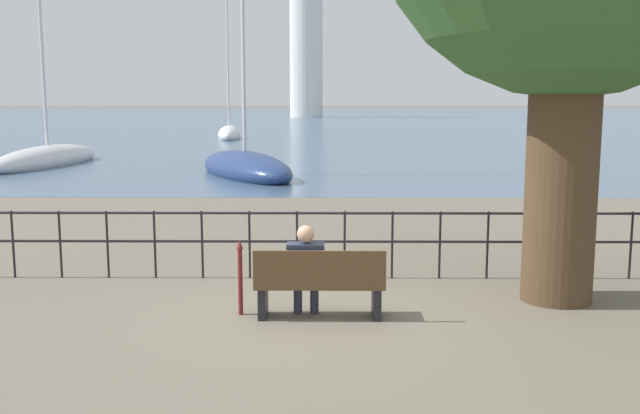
% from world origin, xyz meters
% --- Properties ---
extents(ground_plane, '(1000.00, 1000.00, 0.00)m').
position_xyz_m(ground_plane, '(0.00, 0.00, 0.00)').
color(ground_plane, '#706656').
extents(harbor_water, '(600.00, 300.00, 0.01)m').
position_xyz_m(harbor_water, '(0.00, 161.27, 0.00)').
color(harbor_water, '#47607A').
rests_on(harbor_water, ground_plane).
extents(park_bench, '(1.64, 0.45, 0.90)m').
position_xyz_m(park_bench, '(0.00, -0.06, 0.43)').
color(park_bench, brown).
rests_on(park_bench, ground_plane).
extents(seated_person_left, '(0.47, 0.35, 1.18)m').
position_xyz_m(seated_person_left, '(-0.18, 0.01, 0.66)').
color(seated_person_left, '#2D3347').
rests_on(seated_person_left, ground_plane).
extents(promenade_railing, '(12.49, 0.04, 1.05)m').
position_xyz_m(promenade_railing, '(0.00, 2.00, 0.69)').
color(promenade_railing, black).
rests_on(promenade_railing, ground_plane).
extents(closed_umbrella, '(0.09, 0.09, 0.98)m').
position_xyz_m(closed_umbrella, '(-1.02, 0.09, 0.55)').
color(closed_umbrella, maroon).
rests_on(closed_umbrella, ground_plane).
extents(sailboat_1, '(2.59, 8.74, 9.21)m').
position_xyz_m(sailboat_1, '(-11.85, 21.61, 0.28)').
color(sailboat_1, silver).
rests_on(sailboat_1, ground_plane).
extents(sailboat_2, '(5.23, 7.78, 10.41)m').
position_xyz_m(sailboat_2, '(-2.92, 17.46, 0.30)').
color(sailboat_2, navy).
rests_on(sailboat_2, ground_plane).
extents(sailboat_3, '(2.19, 6.41, 13.11)m').
position_xyz_m(sailboat_3, '(-7.06, 43.73, 0.38)').
color(sailboat_3, white).
rests_on(sailboat_3, ground_plane).
extents(harbor_lighthouse, '(5.64, 5.64, 27.69)m').
position_xyz_m(harbor_lighthouse, '(-3.38, 115.89, 12.88)').
color(harbor_lighthouse, white).
rests_on(harbor_lighthouse, ground_plane).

